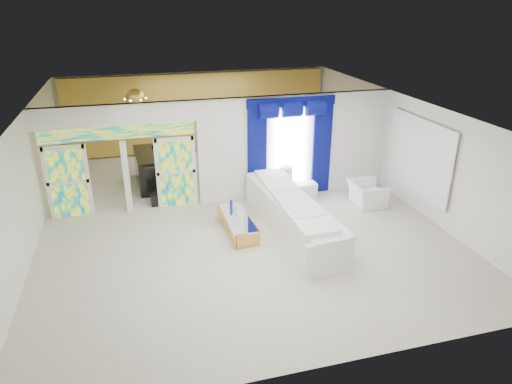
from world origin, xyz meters
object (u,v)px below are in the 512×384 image
object	(u,v)px
coffee_table	(237,225)
console_table	(295,191)
white_sofa	(292,216)
armchair	(367,194)
grand_piano	(162,168)

from	to	relation	value
coffee_table	console_table	distance (m)	2.74
white_sofa	coffee_table	distance (m)	1.40
white_sofa	armchair	xyz separation A→B (m)	(2.62, 0.95, -0.09)
white_sofa	console_table	xyz separation A→B (m)	(0.81, 1.98, -0.21)
grand_piano	console_table	bearing A→B (deg)	-33.46
coffee_table	armchair	size ratio (longest dim) A/B	1.74
coffee_table	console_table	xyz separation A→B (m)	(2.16, 1.68, 0.01)
console_table	armchair	world-z (taller)	armchair
coffee_table	white_sofa	bearing A→B (deg)	-12.53
coffee_table	grand_piano	distance (m)	4.20
coffee_table	armchair	world-z (taller)	armchair
console_table	armchair	xyz separation A→B (m)	(1.81, -1.03, 0.12)
white_sofa	console_table	world-z (taller)	white_sofa
console_table	grand_piano	xyz separation A→B (m)	(-3.71, 2.21, 0.31)
white_sofa	coffee_table	bearing A→B (deg)	163.14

